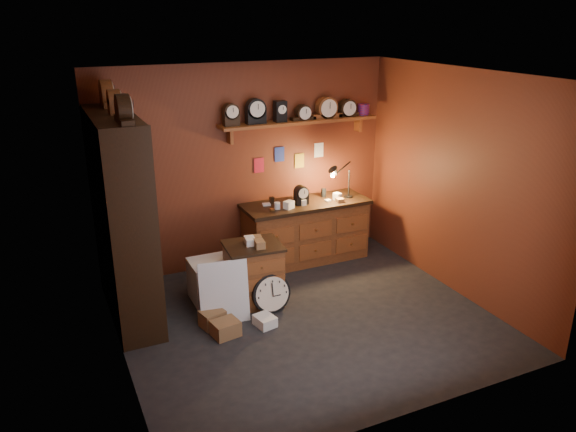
{
  "coord_description": "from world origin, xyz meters",
  "views": [
    {
      "loc": [
        -2.53,
        -4.98,
        3.27
      ],
      "look_at": [
        -0.07,
        0.35,
        1.14
      ],
      "focal_mm": 35.0,
      "sensor_mm": 36.0,
      "label": 1
    }
  ],
  "objects_px": {
    "shelving_unit": "(119,211)",
    "workbench": "(306,228)",
    "big_round_clock": "(271,293)",
    "low_cabinet": "(254,271)"
  },
  "relations": [
    {
      "from": "shelving_unit",
      "to": "low_cabinet",
      "type": "distance_m",
      "value": 1.68
    },
    {
      "from": "workbench",
      "to": "big_round_clock",
      "type": "height_order",
      "value": "workbench"
    },
    {
      "from": "shelving_unit",
      "to": "workbench",
      "type": "relative_size",
      "value": 1.48
    },
    {
      "from": "shelving_unit",
      "to": "big_round_clock",
      "type": "relative_size",
      "value": 5.56
    },
    {
      "from": "shelving_unit",
      "to": "workbench",
      "type": "distance_m",
      "value": 2.68
    },
    {
      "from": "workbench",
      "to": "big_round_clock",
      "type": "xyz_separation_m",
      "value": [
        -1.01,
        -1.14,
        -0.25
      ]
    },
    {
      "from": "low_cabinet",
      "to": "big_round_clock",
      "type": "bearing_deg",
      "value": -65.19
    },
    {
      "from": "workbench",
      "to": "low_cabinet",
      "type": "bearing_deg",
      "value": -142.36
    },
    {
      "from": "shelving_unit",
      "to": "low_cabinet",
      "type": "height_order",
      "value": "shelving_unit"
    },
    {
      "from": "shelving_unit",
      "to": "workbench",
      "type": "xyz_separation_m",
      "value": [
        2.51,
        0.49,
        -0.78
      ]
    }
  ]
}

